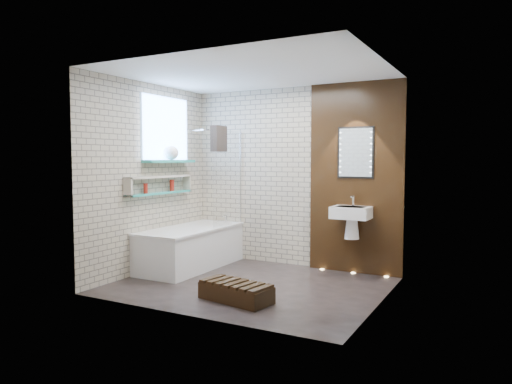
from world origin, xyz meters
The scene contains 15 objects.
ground centered at (0.00, 0.00, 0.00)m, with size 3.20×3.20×0.00m, color black.
room_shell centered at (0.00, 0.00, 1.30)m, with size 3.24×3.20×2.60m.
walnut_panel centered at (0.95, 1.27, 1.30)m, with size 1.30×0.06×2.60m, color black.
clerestory_window centered at (-1.57, 0.35, 1.90)m, with size 0.18×1.00×0.94m.
display_niche centered at (-1.53, 0.15, 1.20)m, with size 0.14×1.30×0.26m.
bathtub centered at (-1.22, 0.45, 0.29)m, with size 0.79×1.74×0.70m.
bath_screen centered at (-0.87, 0.89, 1.28)m, with size 0.01×0.78×1.40m, color white.
towel centered at (-0.87, 0.66, 1.85)m, with size 0.11×0.28×0.37m, color black.
shower_head centered at (-1.30, 0.95, 2.00)m, with size 0.18×0.18×0.02m, color silver.
washbasin centered at (0.95, 1.07, 0.79)m, with size 0.50×0.36×0.58m.
led_mirror centered at (0.95, 1.23, 1.65)m, with size 0.50×0.02×0.70m.
walnut_step centered at (0.18, -0.65, 0.09)m, with size 0.82×0.36×0.18m, color black.
niche_bottles centered at (-1.53, 0.19, 1.18)m, with size 0.06×0.63×0.16m.
sill_vases centered at (-1.50, 0.38, 1.65)m, with size 0.20×0.20×0.20m.
floor_uplights centered at (0.95, 1.20, 0.01)m, with size 0.96×0.06×0.01m.
Camera 1 is at (2.79, -5.08, 1.56)m, focal length 33.31 mm.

